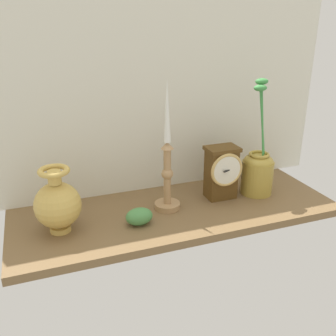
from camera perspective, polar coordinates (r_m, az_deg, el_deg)
The scene contains 7 objects.
ground_plane at distance 119.32cm, azimuth 1.25°, elevation -6.63°, with size 100.00×36.00×2.40cm, color brown.
back_wall at distance 124.56cm, azimuth -1.78°, elevation 11.09°, with size 120.00×2.00×65.00cm, color silver.
mantel_clock at distance 123.44cm, azimuth 8.08°, elevation -0.57°, with size 11.01×8.81×17.35cm.
candlestick_tall_left at distance 113.50cm, azimuth -0.11°, elevation -0.10°, with size 7.96×7.96×40.24cm.
brass_vase_bulbous at distance 107.38cm, azimuth -16.27°, elevation -5.17°, with size 12.77×12.77×18.81cm.
brass_vase_jar at distance 129.31cm, azimuth 13.32°, elevation -0.26°, with size 10.45×10.45×38.10cm.
ivy_sprig at distance 109.41cm, azimuth -4.36°, elevation -7.28°, with size 7.88×5.52×5.03cm.
Camera 1 is at (-38.70, -97.67, 55.38)cm, focal length 40.52 mm.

